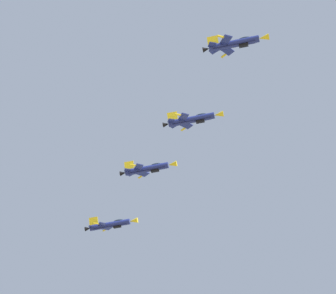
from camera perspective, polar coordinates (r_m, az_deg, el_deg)
The scene contains 4 objects.
fighter_jet_lead at distance 147.86m, azimuth 6.29°, elevation 9.60°, with size 13.55×11.29×6.13m.
fighter_jet_left_wing at distance 157.62m, azimuth 2.31°, elevation 2.59°, with size 13.55×11.36×5.86m.
fighter_jet_right_wing at distance 166.68m, azimuth -1.90°, elevation -2.04°, with size 13.55×11.39×5.74m.
fighter_jet_left_outer at distance 180.73m, azimuth -5.37°, elevation -7.24°, with size 13.55×11.27×6.20m.
Camera 1 is at (-3.89, 0.65, 1.61)m, focal length 65.24 mm.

